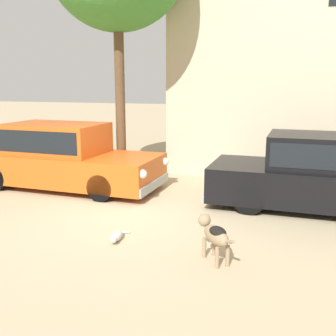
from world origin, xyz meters
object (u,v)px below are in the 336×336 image
at_px(stray_dog_spotted, 215,234).
at_px(stray_cat, 117,236).
at_px(parked_sedan_nearest, 61,156).
at_px(parked_sedan_second, 321,173).

xyz_separation_m(stray_dog_spotted, stray_cat, (-1.66, 0.27, -0.34)).
height_order(parked_sedan_nearest, stray_dog_spotted, parked_sedan_nearest).
bearing_deg(stray_cat, parked_sedan_nearest, -143.84).
bearing_deg(parked_sedan_nearest, stray_dog_spotted, -33.03).
bearing_deg(parked_sedan_nearest, stray_cat, -43.76).
relative_size(parked_sedan_nearest, stray_dog_spotted, 6.04).
height_order(parked_sedan_second, stray_dog_spotted, parked_sedan_second).
bearing_deg(parked_sedan_second, stray_cat, -138.26).
xyz_separation_m(parked_sedan_second, stray_cat, (-3.24, -2.77, -0.67)).
height_order(stray_dog_spotted, stray_cat, stray_dog_spotted).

